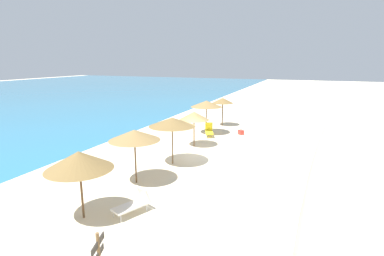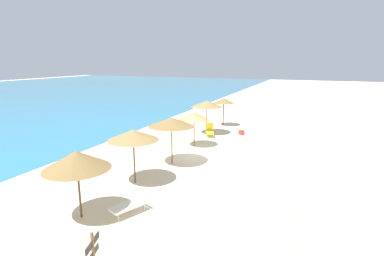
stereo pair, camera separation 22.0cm
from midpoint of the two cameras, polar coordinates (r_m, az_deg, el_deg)
ground_plane at (r=19.16m, az=0.71°, el=-5.29°), size 160.00×160.00×0.00m
dune_ridge at (r=19.78m, az=30.50°, el=-2.22°), size 46.58×9.57×2.86m
beach_umbrella_0 at (r=11.96m, az=-21.06°, el=-5.74°), size 2.51×2.51×2.66m
beach_umbrella_1 at (r=14.71m, az=-11.24°, el=-1.33°), size 2.48×2.48×2.68m
beach_umbrella_2 at (r=17.18m, az=-4.14°, el=1.14°), size 2.67×2.67×2.74m
beach_umbrella_3 at (r=20.83m, az=0.09°, el=2.31°), size 2.10×2.10×2.45m
beach_umbrella_4 at (r=24.41m, az=2.48°, el=4.58°), size 2.53×2.53×2.73m
beach_umbrella_5 at (r=27.62m, az=5.59°, el=5.17°), size 1.92×1.92×2.58m
lounge_chair_0 at (r=24.02m, az=2.98°, el=-0.52°), size 1.46×1.05×1.03m
lounge_chair_1 at (r=12.50m, az=-11.43°, el=-13.72°), size 1.62×1.17×0.94m
cooler_box at (r=24.84m, az=8.97°, el=-0.81°), size 0.54×0.54×0.37m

